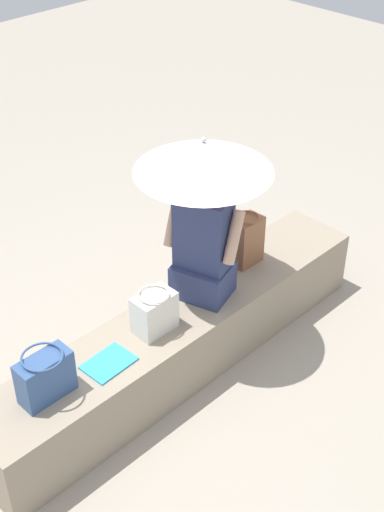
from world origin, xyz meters
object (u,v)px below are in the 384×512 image
object	(u,v)px
person_seated	(203,242)
magazine	(109,363)
parasol	(204,157)
handbag_black	(154,312)
tote_bag_canvas	(246,240)
shoulder_bag_spare	(45,377)

from	to	relation	value
person_seated	magazine	world-z (taller)	person_seated
parasol	handbag_black	world-z (taller)	parasol
handbag_black	magazine	distance (m)	0.40
parasol	tote_bag_canvas	world-z (taller)	parasol
parasol	shoulder_bag_spare	world-z (taller)	parasol
tote_bag_canvas	person_seated	bearing A→B (deg)	-175.48
handbag_black	parasol	bearing A→B (deg)	10.84
shoulder_bag_spare	magazine	world-z (taller)	shoulder_bag_spare
parasol	magazine	xyz separation A→B (m)	(-0.88, -0.13, -0.92)
magazine	shoulder_bag_spare	bearing A→B (deg)	170.76
parasol	tote_bag_canvas	xyz separation A→B (m)	(0.40, -0.02, -0.75)
magazine	person_seated	bearing A→B (deg)	2.38
tote_bag_canvas	shoulder_bag_spare	xyz separation A→B (m)	(-1.65, -0.07, -0.03)
parasol	handbag_black	size ratio (longest dim) A/B	3.86
handbag_black	magazine	world-z (taller)	handbag_black
parasol	person_seated	bearing A→B (deg)	-133.51
tote_bag_canvas	magazine	size ratio (longest dim) A/B	1.28
handbag_black	magazine	bearing A→B (deg)	-174.94
shoulder_bag_spare	person_seated	bearing A→B (deg)	1.69
parasol	shoulder_bag_spare	size ratio (longest dim) A/B	3.51
tote_bag_canvas	magazine	world-z (taller)	tote_bag_canvas
tote_bag_canvas	magazine	distance (m)	1.29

